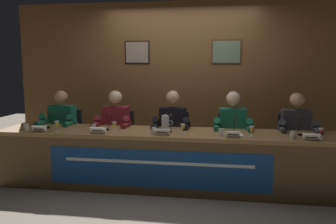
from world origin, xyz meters
TOP-DOWN VIEW (x-y plane):
  - ground_plane at (0.00, 0.00)m, footprint 12.00×12.00m
  - wall_back_panelled at (0.00, 1.41)m, footprint 5.62×0.14m
  - conference_table at (-0.00, -0.12)m, footprint 4.42×0.75m
  - chair_far_left at (-1.65, 0.56)m, footprint 0.44×0.44m
  - panelist_far_left at (-1.65, 0.36)m, footprint 0.51×0.48m
  - nameplate_far_left at (-1.61, -0.29)m, footprint 0.18×0.06m
  - juice_glass_far_left at (-1.43, -0.16)m, footprint 0.06×0.06m
  - water_cup_far_left at (-1.85, -0.19)m, footprint 0.06×0.06m
  - microphone_far_left at (-1.63, 0.01)m, footprint 0.06×0.17m
  - chair_left at (-0.82, 0.56)m, footprint 0.44×0.44m
  - panelist_left at (-0.82, 0.36)m, footprint 0.51×0.48m
  - nameplate_left at (-0.83, -0.29)m, footprint 0.20×0.06m
  - juice_glass_left at (-0.68, -0.11)m, footprint 0.06×0.06m
  - water_cup_left at (-0.95, -0.14)m, footprint 0.06×0.06m
  - microphone_left at (-0.80, 0.00)m, footprint 0.06×0.17m
  - chair_center at (0.00, 0.56)m, footprint 0.44×0.44m
  - panelist_center at (0.00, 0.36)m, footprint 0.51×0.48m
  - nameplate_center at (-0.03, -0.26)m, footprint 0.19×0.06m
  - juice_glass_center at (0.20, -0.13)m, footprint 0.06×0.06m
  - water_cup_center at (-0.14, -0.20)m, footprint 0.06×0.06m
  - microphone_center at (0.03, -0.03)m, footprint 0.06×0.17m
  - chair_right at (0.82, 0.56)m, footprint 0.44×0.44m
  - panelist_right at (0.82, 0.36)m, footprint 0.51×0.48m
  - nameplate_right at (0.81, -0.28)m, footprint 0.17×0.06m
  - juice_glass_right at (1.03, -0.15)m, footprint 0.06×0.06m
  - water_cup_right at (0.67, -0.17)m, footprint 0.06×0.06m
  - microphone_right at (0.83, -0.00)m, footprint 0.06×0.17m
  - chair_far_right at (1.65, 0.56)m, footprint 0.44×0.44m
  - panelist_far_right at (1.65, 0.36)m, footprint 0.51×0.48m
  - nameplate_far_right at (1.67, -0.28)m, footprint 0.18×0.06m
  - juice_glass_far_right at (1.80, -0.17)m, footprint 0.06×0.06m
  - water_cup_far_right at (1.49, -0.19)m, footprint 0.06×0.06m
  - microphone_far_right at (1.61, 0.03)m, footprint 0.06×0.17m
  - water_pitcher_central at (-0.05, 0.09)m, footprint 0.15×0.10m
  - document_stack_right at (0.82, -0.13)m, footprint 0.22×0.16m

SIDE VIEW (x-z plane):
  - ground_plane at x=0.00m, z-range 0.00..0.00m
  - chair_far_left at x=-1.65m, z-range -0.01..0.88m
  - chair_left at x=-0.82m, z-range -0.01..0.88m
  - chair_center at x=0.00m, z-range -0.01..0.88m
  - chair_right at x=0.82m, z-range -0.01..0.88m
  - chair_far_right at x=1.65m, z-range -0.01..0.88m
  - conference_table at x=0.00m, z-range 0.14..0.88m
  - panelist_far_left at x=-1.65m, z-range 0.10..1.32m
  - panelist_left at x=-0.82m, z-range 0.10..1.32m
  - panelist_center at x=0.00m, z-range 0.10..1.32m
  - panelist_right at x=0.82m, z-range 0.10..1.32m
  - panelist_far_right at x=1.65m, z-range 0.10..1.32m
  - document_stack_right at x=0.82m, z-range 0.73..0.74m
  - water_cup_far_left at x=-1.85m, z-range 0.73..0.81m
  - water_cup_left at x=-0.95m, z-range 0.73..0.81m
  - water_cup_center at x=-0.14m, z-range 0.73..0.81m
  - water_cup_right at x=0.67m, z-range 0.73..0.81m
  - water_cup_far_right at x=1.49m, z-range 0.73..0.81m
  - nameplate_far_left at x=-1.61m, z-range 0.73..0.81m
  - nameplate_left at x=-0.83m, z-range 0.73..0.81m
  - nameplate_center at x=-0.03m, z-range 0.73..0.81m
  - nameplate_far_right at x=1.67m, z-range 0.73..0.81m
  - nameplate_right at x=0.81m, z-range 0.73..0.81m
  - microphone_far_left at x=-1.63m, z-range 0.70..0.91m
  - microphone_left at x=-0.80m, z-range 0.70..0.91m
  - microphone_center at x=0.03m, z-range 0.70..0.91m
  - microphone_right at x=0.83m, z-range 0.70..0.91m
  - microphone_far_right at x=1.61m, z-range 0.70..0.91m
  - juice_glass_far_left at x=-1.43m, z-range 0.75..0.88m
  - juice_glass_left at x=-0.68m, z-range 0.75..0.88m
  - juice_glass_center at x=0.20m, z-range 0.75..0.88m
  - juice_glass_right at x=1.03m, z-range 0.75..0.88m
  - juice_glass_far_right at x=1.80m, z-range 0.75..0.88m
  - water_pitcher_central at x=-0.05m, z-range 0.72..0.93m
  - wall_back_panelled at x=0.00m, z-range 0.00..2.60m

